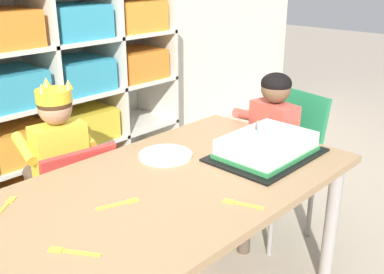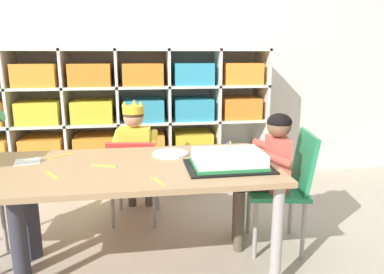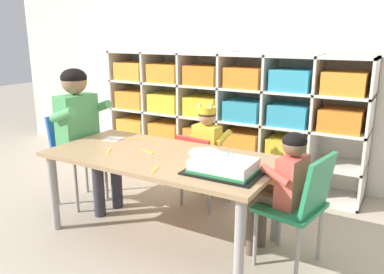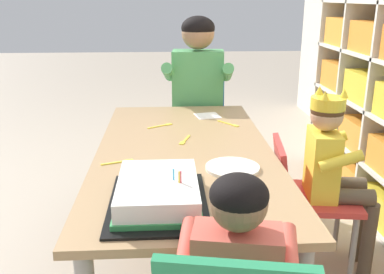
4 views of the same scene
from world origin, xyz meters
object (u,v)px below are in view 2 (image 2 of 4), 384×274
(classroom_chair_guest_side, at_px, (287,181))
(paper_plate_stack, at_px, (170,154))
(activity_table, at_px, (129,177))
(fork_at_table_front_edge, at_px, (106,166))
(classroom_chair_blue, at_px, (134,172))
(birthday_cake_on_tray, at_px, (228,160))
(fork_by_napkin, at_px, (64,155))
(fork_near_cake_tray, at_px, (158,181))
(guest_at_table_side, at_px, (269,164))
(child_with_crown, at_px, (135,145))
(fork_beside_plate_stack, at_px, (52,175))

(classroom_chair_guest_side, height_order, paper_plate_stack, classroom_chair_guest_side)
(activity_table, xyz_separation_m, fork_at_table_front_edge, (-0.11, 0.01, 0.06))
(activity_table, height_order, classroom_chair_guest_side, classroom_chair_guest_side)
(classroom_chair_blue, xyz_separation_m, paper_plate_stack, (0.21, -0.35, 0.21))
(birthday_cake_on_tray, bearing_deg, classroom_chair_guest_side, 24.46)
(fork_by_napkin, bearing_deg, fork_near_cake_tray, 96.37)
(guest_at_table_side, distance_m, paper_plate_stack, 0.56)
(child_with_crown, xyz_separation_m, birthday_cake_on_tray, (0.46, -0.73, 0.09))
(guest_at_table_side, bearing_deg, classroom_chair_blue, -108.57)
(fork_at_table_front_edge, bearing_deg, fork_near_cake_tray, 152.13)
(fork_near_cake_tray, bearing_deg, guest_at_table_side, 98.25)
(classroom_chair_guest_side, height_order, birthday_cake_on_tray, classroom_chair_guest_side)
(activity_table, bearing_deg, classroom_chair_blue, 87.77)
(birthday_cake_on_tray, distance_m, fork_at_table_front_edge, 0.61)
(guest_at_table_side, height_order, fork_near_cake_tray, guest_at_table_side)
(fork_by_napkin, relative_size, fork_beside_plate_stack, 0.94)
(birthday_cake_on_tray, xyz_separation_m, fork_by_napkin, (-0.85, 0.34, -0.03))
(classroom_chair_blue, relative_size, fork_at_table_front_edge, 4.53)
(birthday_cake_on_tray, distance_m, fork_by_napkin, 0.92)
(guest_at_table_side, relative_size, fork_beside_plate_stack, 6.38)
(fork_at_table_front_edge, bearing_deg, fork_by_napkin, -24.55)
(fork_beside_plate_stack, bearing_deg, paper_plate_stack, 83.00)
(classroom_chair_blue, xyz_separation_m, fork_at_table_front_edge, (-0.13, -0.51, 0.21))
(child_with_crown, relative_size, classroom_chair_guest_side, 1.19)
(fork_at_table_front_edge, bearing_deg, activity_table, -163.70)
(classroom_chair_blue, bearing_deg, fork_by_napkin, 44.29)
(classroom_chair_guest_side, xyz_separation_m, fork_near_cake_tray, (-0.75, -0.33, 0.16))
(classroom_chair_guest_side, xyz_separation_m, fork_by_napkin, (-1.24, 0.16, 0.16))
(classroom_chair_blue, relative_size, child_with_crown, 0.71)
(fork_near_cake_tray, height_order, fork_beside_plate_stack, same)
(classroom_chair_blue, bearing_deg, classroom_chair_guest_side, 160.59)
(fork_near_cake_tray, bearing_deg, birthday_cake_on_tray, 92.80)
(guest_at_table_side, relative_size, birthday_cake_on_tray, 1.90)
(birthday_cake_on_tray, relative_size, fork_by_napkin, 3.57)
(fork_by_napkin, relative_size, fork_at_table_front_edge, 0.91)
(activity_table, xyz_separation_m, birthday_cake_on_tray, (0.49, -0.10, 0.10))
(child_with_crown, distance_m, fork_near_cake_tray, 0.89)
(classroom_chair_blue, bearing_deg, birthday_cake_on_tray, 134.86)
(fork_by_napkin, xyz_separation_m, fork_at_table_front_edge, (0.25, -0.23, 0.00))
(fork_by_napkin, bearing_deg, birthday_cake_on_tray, 119.67)
(birthday_cake_on_tray, bearing_deg, guest_at_table_side, 34.77)
(birthday_cake_on_tray, bearing_deg, paper_plate_stack, 134.48)
(birthday_cake_on_tray, bearing_deg, fork_at_table_front_edge, 169.87)
(birthday_cake_on_tray, xyz_separation_m, paper_plate_stack, (-0.26, 0.27, -0.03))
(paper_plate_stack, distance_m, fork_by_napkin, 0.59)
(classroom_chair_blue, distance_m, guest_at_table_side, 0.88)
(fork_near_cake_tray, bearing_deg, classroom_chair_guest_side, 93.44)
(fork_beside_plate_stack, bearing_deg, fork_near_cake_tray, 40.16)
(guest_at_table_side, bearing_deg, child_with_crown, -114.66)
(activity_table, bearing_deg, child_with_crown, 86.97)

